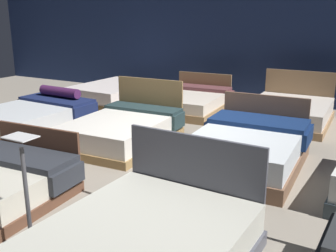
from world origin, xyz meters
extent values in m
cube|color=gray|center=(0.00, 0.00, -0.01)|extent=(18.00, 18.00, 0.02)
cube|color=navy|center=(0.00, 4.75, 1.75)|extent=(18.00, 0.06, 3.50)
cube|color=brown|center=(-1.20, -1.60, 0.39)|extent=(1.35, 0.12, 0.77)
cube|color=#2D3038|center=(-1.18, -1.92, 0.46)|extent=(1.44, 0.66, 0.08)
cube|color=#2D3038|center=(-0.46, -1.88, 0.29)|extent=(0.11, 0.59, 0.24)
cube|color=silver|center=(1.06, -2.59, 0.30)|extent=(1.68, 1.91, 0.29)
cube|color=#4E4F5A|center=(1.10, -1.64, 0.50)|extent=(1.57, 0.11, 1.01)
cube|color=#2D3032|center=(2.50, -1.94, 0.32)|extent=(0.09, 0.73, 0.26)
cube|color=#916C49|center=(-3.29, 0.21, 0.09)|extent=(1.71, 2.14, 0.17)
cube|color=silver|center=(-3.29, 0.21, 0.30)|extent=(1.65, 2.08, 0.25)
cube|color=#18234E|center=(-3.26, 0.88, 0.45)|extent=(1.62, 0.76, 0.06)
cube|color=#18234E|center=(-4.06, 0.91, 0.29)|extent=(0.09, 0.68, 0.27)
cube|color=#18234E|center=(-2.45, 0.84, 0.29)|extent=(0.09, 0.68, 0.27)
cylinder|color=#4A1F4E|center=(-3.25, 0.98, 0.60)|extent=(1.03, 0.25, 0.20)
cube|color=olive|center=(-1.14, 0.20, 0.07)|extent=(1.55, 2.10, 0.13)
cube|color=white|center=(-1.14, 0.20, 0.29)|extent=(1.49, 2.04, 0.32)
cube|color=olive|center=(-1.17, 1.23, 0.50)|extent=(1.39, 0.09, 1.01)
cube|color=#233639|center=(-1.17, 0.97, 0.48)|extent=(1.47, 0.51, 0.06)
cube|color=#233639|center=(-1.90, 0.94, 0.32)|extent=(0.07, 0.45, 0.27)
cube|color=#233639|center=(-0.43, 1.00, 0.32)|extent=(0.07, 0.45, 0.27)
cube|color=brown|center=(1.11, 0.18, 0.11)|extent=(1.56, 2.09, 0.22)
cube|color=silver|center=(1.11, 0.18, 0.37)|extent=(1.50, 2.03, 0.31)
cube|color=brown|center=(1.08, 1.21, 0.46)|extent=(1.41, 0.08, 0.91)
cube|color=navy|center=(1.09, 0.82, 0.56)|extent=(1.50, 0.76, 0.07)
cube|color=navy|center=(0.34, 0.80, 0.40)|extent=(0.09, 0.72, 0.25)
cube|color=navy|center=(1.84, 0.84, 0.40)|extent=(0.09, 0.72, 0.25)
cube|color=brown|center=(-3.28, 2.93, 0.08)|extent=(1.71, 2.23, 0.15)
cube|color=white|center=(-3.28, 2.93, 0.30)|extent=(1.64, 2.17, 0.30)
cube|color=#92714B|center=(-1.12, 2.88, 0.09)|extent=(1.55, 1.97, 0.17)
cube|color=silver|center=(-1.12, 2.88, 0.29)|extent=(1.49, 1.91, 0.24)
cube|color=#92714B|center=(-1.16, 3.83, 0.39)|extent=(1.38, 0.10, 0.77)
cube|color=brown|center=(-1.15, 3.56, 0.45)|extent=(1.47, 0.54, 0.08)
cube|color=brown|center=(-1.89, 3.53, 0.27)|extent=(0.10, 0.48, 0.28)
cube|color=brown|center=(-0.41, 3.60, 0.27)|extent=(0.10, 0.48, 0.28)
cube|color=#997550|center=(1.11, 2.95, 0.07)|extent=(1.62, 1.97, 0.15)
cube|color=silver|center=(1.11, 2.95, 0.29)|extent=(1.56, 1.91, 0.30)
cube|color=#997550|center=(1.09, 3.92, 0.49)|extent=(1.50, 0.07, 0.97)
cylinder|color=#3F3F44|center=(0.00, -2.89, 0.01)|extent=(0.24, 0.24, 0.02)
cylinder|color=#3F3F44|center=(0.00, -2.89, 0.53)|extent=(0.04, 0.04, 1.07)
cube|color=white|center=(0.00, -2.89, 1.17)|extent=(0.28, 0.20, 0.01)
camera|label=1|loc=(2.74, -5.18, 2.23)|focal=42.48mm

